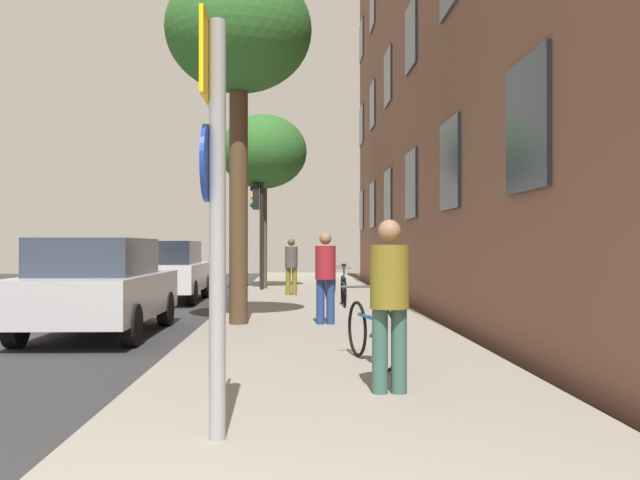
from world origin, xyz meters
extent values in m
plane|color=#332D28|center=(-2.40, 15.00, 0.00)|extent=(41.80, 41.80, 0.00)
cube|color=#2D2D30|center=(-4.50, 15.00, 0.01)|extent=(7.00, 38.00, 0.01)
cube|color=gray|center=(1.10, 15.00, 0.06)|extent=(4.20, 38.00, 0.12)
cube|color=#2D3847|center=(3.42, 6.17, 2.97)|extent=(0.06, 1.47, 1.62)
cube|color=#2D3847|center=(3.42, 10.33, 2.97)|extent=(0.06, 1.47, 1.62)
cube|color=#2D3847|center=(3.42, 14.50, 2.97)|extent=(0.06, 1.47, 1.62)
cube|color=#2D3847|center=(3.42, 18.67, 2.97)|extent=(0.06, 1.47, 1.62)
cube|color=#2D3847|center=(3.42, 22.83, 2.97)|extent=(0.06, 1.47, 1.62)
cube|color=#2D3847|center=(3.42, 27.00, 2.97)|extent=(0.06, 1.47, 1.62)
cube|color=#2D3847|center=(3.42, 14.50, 6.56)|extent=(0.06, 1.47, 1.62)
cube|color=#2D3847|center=(3.42, 18.67, 6.56)|extent=(0.06, 1.47, 1.62)
cube|color=#2D3847|center=(3.42, 22.83, 6.56)|extent=(0.06, 1.47, 1.62)
cube|color=#2D3847|center=(3.42, 27.00, 6.56)|extent=(0.06, 1.47, 1.62)
cube|color=#2D3847|center=(3.42, 22.83, 10.14)|extent=(0.06, 1.47, 1.62)
cube|color=#2D3847|center=(3.42, 27.00, 10.14)|extent=(0.06, 1.47, 1.62)
cylinder|color=gray|center=(0.08, 2.95, 1.63)|extent=(0.12, 0.12, 3.02)
cube|color=yellow|center=(0.00, 2.95, 2.85)|extent=(0.03, 0.60, 0.60)
cylinder|color=#14339E|center=(0.00, 2.95, 2.10)|extent=(0.03, 0.56, 0.56)
cylinder|color=black|center=(-0.43, 20.01, 1.81)|extent=(0.12, 0.12, 3.38)
cube|color=black|center=(-0.61, 20.01, 3.05)|extent=(0.20, 0.24, 0.80)
sphere|color=#4B0707|center=(-0.72, 20.01, 3.31)|extent=(0.16, 0.16, 0.16)
sphere|color=orange|center=(-0.72, 20.01, 3.05)|extent=(0.16, 0.16, 0.16)
sphere|color=#083E11|center=(-0.72, 20.01, 2.79)|extent=(0.16, 0.16, 0.16)
cylinder|color=#4C3823|center=(-0.37, 10.34, 2.35)|extent=(0.33, 0.33, 4.46)
ellipsoid|color=#2D6628|center=(-0.37, 10.34, 5.36)|extent=(2.61, 2.61, 2.22)
cylinder|color=brown|center=(-0.40, 20.65, 1.93)|extent=(0.25, 0.25, 3.61)
ellipsoid|color=#2D6628|center=(-0.40, 20.65, 4.58)|extent=(2.84, 2.84, 2.41)
torus|color=black|center=(1.41, 6.61, 0.47)|extent=(0.19, 0.69, 0.70)
torus|color=black|center=(1.64, 5.57, 0.47)|extent=(0.19, 0.69, 0.70)
cylinder|color=#194C99|center=(1.53, 6.09, 0.66)|extent=(0.24, 0.89, 0.04)
cylinder|color=#194C99|center=(1.58, 5.83, 0.57)|extent=(0.16, 0.54, 0.29)
cylinder|color=#194C99|center=(1.56, 5.93, 0.92)|extent=(0.04, 0.04, 0.28)
cube|color=black|center=(1.56, 5.93, 1.08)|extent=(0.10, 0.24, 0.06)
cylinder|color=#4C4C4C|center=(1.41, 6.61, 1.00)|extent=(0.42, 0.12, 0.03)
torus|color=black|center=(1.76, 14.53, 0.46)|extent=(0.04, 0.68, 0.68)
torus|color=black|center=(1.75, 13.56, 0.46)|extent=(0.04, 0.68, 0.68)
cylinder|color=#194C99|center=(1.76, 14.05, 0.65)|extent=(0.05, 0.82, 0.04)
cylinder|color=#194C99|center=(1.76, 13.80, 0.56)|extent=(0.05, 0.50, 0.27)
cylinder|color=#194C99|center=(1.76, 13.90, 0.90)|extent=(0.04, 0.04, 0.28)
cube|color=black|center=(1.76, 13.90, 1.06)|extent=(0.10, 0.24, 0.06)
cylinder|color=#4C4C4C|center=(1.76, 14.53, 0.98)|extent=(0.42, 0.03, 0.03)
torus|color=black|center=(1.71, 17.45, 0.44)|extent=(0.18, 0.63, 0.64)
torus|color=black|center=(1.49, 16.51, 0.44)|extent=(0.18, 0.63, 0.64)
cylinder|color=#99999E|center=(1.60, 16.98, 0.62)|extent=(0.22, 0.81, 0.04)
cylinder|color=#99999E|center=(1.55, 16.75, 0.54)|extent=(0.15, 0.49, 0.27)
cylinder|color=#99999E|center=(1.57, 16.84, 0.86)|extent=(0.04, 0.04, 0.28)
cube|color=black|center=(1.57, 16.84, 1.02)|extent=(0.10, 0.24, 0.06)
cylinder|color=#4C4C4C|center=(1.71, 17.45, 0.94)|extent=(0.42, 0.12, 0.03)
cylinder|color=#33594C|center=(1.44, 4.45, 0.52)|extent=(0.15, 0.15, 0.80)
cylinder|color=#33594C|center=(1.62, 4.45, 0.52)|extent=(0.15, 0.15, 0.80)
cylinder|color=olive|center=(1.53, 4.45, 1.22)|extent=(0.50, 0.50, 0.60)
sphere|color=#936B4C|center=(1.53, 4.45, 1.65)|extent=(0.22, 0.22, 0.22)
cylinder|color=navy|center=(1.08, 10.23, 0.52)|extent=(0.15, 0.15, 0.79)
cylinder|color=navy|center=(1.26, 10.23, 0.52)|extent=(0.15, 0.15, 0.79)
cylinder|color=maroon|center=(1.17, 10.23, 1.21)|extent=(0.38, 0.38, 0.60)
sphere|color=#936B4C|center=(1.17, 10.23, 1.64)|extent=(0.21, 0.21, 0.21)
cylinder|color=olive|center=(0.44, 17.48, 0.51)|extent=(0.15, 0.15, 0.78)
cylinder|color=olive|center=(0.62, 17.48, 0.51)|extent=(0.15, 0.15, 0.78)
cylinder|color=#4C4742|center=(0.53, 17.48, 1.19)|extent=(0.45, 0.45, 0.58)
sphere|color=brown|center=(0.53, 17.48, 1.61)|extent=(0.21, 0.21, 0.21)
cube|color=#B7B7BC|center=(-2.63, 9.66, 0.68)|extent=(1.87, 4.25, 0.70)
cube|color=#2D3847|center=(-2.63, 9.44, 1.33)|extent=(1.57, 2.38, 0.60)
cylinder|color=black|center=(-3.47, 11.01, 0.33)|extent=(0.22, 0.64, 0.64)
cylinder|color=black|center=(-1.78, 11.01, 0.33)|extent=(0.22, 0.64, 0.64)
cylinder|color=black|center=(-3.47, 8.30, 0.33)|extent=(0.22, 0.64, 0.64)
cylinder|color=black|center=(-1.78, 8.30, 0.33)|extent=(0.22, 0.64, 0.64)
cube|color=silver|center=(-2.77, 16.73, 0.68)|extent=(1.87, 4.32, 0.70)
cube|color=#1E232D|center=(-2.77, 16.51, 1.33)|extent=(1.56, 2.42, 0.60)
cylinder|color=black|center=(-3.60, 18.10, 0.33)|extent=(0.22, 0.64, 0.64)
cylinder|color=black|center=(-1.94, 18.10, 0.33)|extent=(0.22, 0.64, 0.64)
cylinder|color=black|center=(-3.60, 15.35, 0.33)|extent=(0.22, 0.64, 0.64)
cylinder|color=black|center=(-1.94, 15.35, 0.33)|extent=(0.22, 0.64, 0.64)
camera|label=1|loc=(0.64, -2.07, 1.51)|focal=39.08mm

